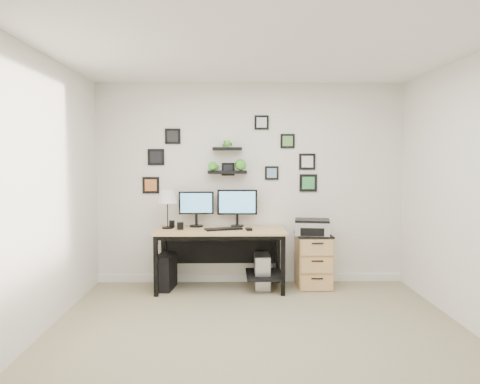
{
  "coord_description": "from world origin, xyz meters",
  "views": [
    {
      "loc": [
        -0.25,
        -4.11,
        1.62
      ],
      "look_at": [
        -0.14,
        1.83,
        1.2
      ],
      "focal_mm": 35.0,
      "sensor_mm": 36.0,
      "label": 1
    }
  ],
  "objects_px": {
    "table_lamp": "(167,198)",
    "pc_tower_grey": "(262,271)",
    "desk": "(223,239)",
    "monitor_left": "(196,206)",
    "monitor_right": "(237,205)",
    "pc_tower_black": "(166,272)",
    "printer": "(312,227)",
    "mug": "(180,226)",
    "file_cabinet": "(313,260)"
  },
  "relations": [
    {
      "from": "table_lamp",
      "to": "file_cabinet",
      "type": "xyz_separation_m",
      "value": [
        1.84,
        -0.01,
        -0.8
      ]
    },
    {
      "from": "desk",
      "to": "monitor_left",
      "type": "height_order",
      "value": "monitor_left"
    },
    {
      "from": "monitor_left",
      "to": "printer",
      "type": "bearing_deg",
      "value": -6.55
    },
    {
      "from": "table_lamp",
      "to": "file_cabinet",
      "type": "height_order",
      "value": "table_lamp"
    },
    {
      "from": "pc_tower_grey",
      "to": "file_cabinet",
      "type": "relative_size",
      "value": 0.64
    },
    {
      "from": "table_lamp",
      "to": "monitor_right",
      "type": "bearing_deg",
      "value": 8.83
    },
    {
      "from": "mug",
      "to": "table_lamp",
      "type": "bearing_deg",
      "value": 146.96
    },
    {
      "from": "mug",
      "to": "pc_tower_black",
      "type": "relative_size",
      "value": 0.21
    },
    {
      "from": "monitor_right",
      "to": "pc_tower_black",
      "type": "xyz_separation_m",
      "value": [
        -0.9,
        -0.21,
        -0.82
      ]
    },
    {
      "from": "monitor_right",
      "to": "pc_tower_grey",
      "type": "bearing_deg",
      "value": -30.53
    },
    {
      "from": "pc_tower_grey",
      "to": "monitor_right",
      "type": "bearing_deg",
      "value": 149.47
    },
    {
      "from": "mug",
      "to": "pc_tower_grey",
      "type": "bearing_deg",
      "value": 3.62
    },
    {
      "from": "mug",
      "to": "monitor_left",
      "type": "bearing_deg",
      "value": 52.05
    },
    {
      "from": "table_lamp",
      "to": "printer",
      "type": "relative_size",
      "value": 1.02
    },
    {
      "from": "desk",
      "to": "printer",
      "type": "xyz_separation_m",
      "value": [
        1.12,
        0.02,
        0.14
      ]
    },
    {
      "from": "monitor_left",
      "to": "monitor_right",
      "type": "height_order",
      "value": "monitor_right"
    },
    {
      "from": "table_lamp",
      "to": "pc_tower_black",
      "type": "height_order",
      "value": "table_lamp"
    },
    {
      "from": "monitor_left",
      "to": "pc_tower_black",
      "type": "bearing_deg",
      "value": -151.71
    },
    {
      "from": "mug",
      "to": "printer",
      "type": "distance_m",
      "value": 1.65
    },
    {
      "from": "monitor_right",
      "to": "desk",
      "type": "bearing_deg",
      "value": -131.15
    },
    {
      "from": "monitor_left",
      "to": "monitor_right",
      "type": "xyz_separation_m",
      "value": [
        0.53,
        0.01,
        0.02
      ]
    },
    {
      "from": "desk",
      "to": "table_lamp",
      "type": "bearing_deg",
      "value": 174.32
    },
    {
      "from": "monitor_right",
      "to": "pc_tower_grey",
      "type": "distance_m",
      "value": 0.9
    },
    {
      "from": "mug",
      "to": "pc_tower_black",
      "type": "bearing_deg",
      "value": 170.13
    },
    {
      "from": "file_cabinet",
      "to": "pc_tower_black",
      "type": "bearing_deg",
      "value": -177.95
    },
    {
      "from": "monitor_left",
      "to": "monitor_right",
      "type": "bearing_deg",
      "value": 1.6
    },
    {
      "from": "desk",
      "to": "pc_tower_grey",
      "type": "relative_size",
      "value": 3.73
    },
    {
      "from": "table_lamp",
      "to": "mug",
      "type": "height_order",
      "value": "table_lamp"
    },
    {
      "from": "pc_tower_grey",
      "to": "file_cabinet",
      "type": "bearing_deg",
      "value": 3.08
    },
    {
      "from": "monitor_left",
      "to": "monitor_right",
      "type": "distance_m",
      "value": 0.53
    },
    {
      "from": "monitor_left",
      "to": "pc_tower_grey",
      "type": "height_order",
      "value": "monitor_left"
    },
    {
      "from": "pc_tower_black",
      "to": "file_cabinet",
      "type": "relative_size",
      "value": 0.64
    },
    {
      "from": "monitor_left",
      "to": "table_lamp",
      "type": "bearing_deg",
      "value": -160.93
    },
    {
      "from": "mug",
      "to": "pc_tower_grey",
      "type": "distance_m",
      "value": 1.17
    },
    {
      "from": "table_lamp",
      "to": "pc_tower_grey",
      "type": "bearing_deg",
      "value": -2.24
    },
    {
      "from": "mug",
      "to": "file_cabinet",
      "type": "relative_size",
      "value": 0.14
    },
    {
      "from": "monitor_left",
      "to": "file_cabinet",
      "type": "xyz_separation_m",
      "value": [
        1.49,
        -0.13,
        -0.68
      ]
    },
    {
      "from": "pc_tower_black",
      "to": "file_cabinet",
      "type": "bearing_deg",
      "value": 8.75
    },
    {
      "from": "table_lamp",
      "to": "file_cabinet",
      "type": "distance_m",
      "value": 2.01
    },
    {
      "from": "monitor_right",
      "to": "printer",
      "type": "bearing_deg",
      "value": -11.03
    },
    {
      "from": "desk",
      "to": "table_lamp",
      "type": "xyz_separation_m",
      "value": [
        -0.7,
        0.07,
        0.51
      ]
    },
    {
      "from": "pc_tower_black",
      "to": "desk",
      "type": "bearing_deg",
      "value": 7.38
    },
    {
      "from": "desk",
      "to": "monitor_right",
      "type": "distance_m",
      "value": 0.49
    },
    {
      "from": "pc_tower_grey",
      "to": "pc_tower_black",
      "type": "bearing_deg",
      "value": -178.51
    },
    {
      "from": "table_lamp",
      "to": "desk",
      "type": "bearing_deg",
      "value": -5.68
    },
    {
      "from": "mug",
      "to": "pc_tower_black",
      "type": "height_order",
      "value": "mug"
    },
    {
      "from": "pc_tower_black",
      "to": "monitor_left",
      "type": "bearing_deg",
      "value": 34.98
    },
    {
      "from": "table_lamp",
      "to": "pc_tower_grey",
      "type": "xyz_separation_m",
      "value": [
        1.19,
        -0.05,
        -0.93
      ]
    },
    {
      "from": "table_lamp",
      "to": "mug",
      "type": "relative_size",
      "value": 5.31
    },
    {
      "from": "desk",
      "to": "file_cabinet",
      "type": "bearing_deg",
      "value": 2.91
    }
  ]
}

